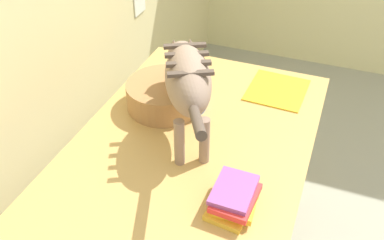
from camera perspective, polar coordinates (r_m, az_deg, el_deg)
dining_table at (r=1.64m, az=-0.00°, el=-5.33°), size 1.25×0.84×0.73m
cat at (r=1.46m, az=-0.63°, el=5.39°), size 0.56×0.33×0.35m
saucer_bowl at (r=1.74m, az=-1.22°, el=2.43°), size 0.19×0.19×0.04m
coffee_mug at (r=1.71m, az=-1.20°, el=4.32°), size 0.13×0.09×0.09m
magazine at (r=1.88m, az=11.19°, el=3.93°), size 0.27×0.25×0.01m
book_stack at (r=1.33m, az=5.64°, el=-10.34°), size 0.19×0.14×0.08m
wicker_basket at (r=1.72m, az=-3.69°, el=3.40°), size 0.30×0.30×0.11m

